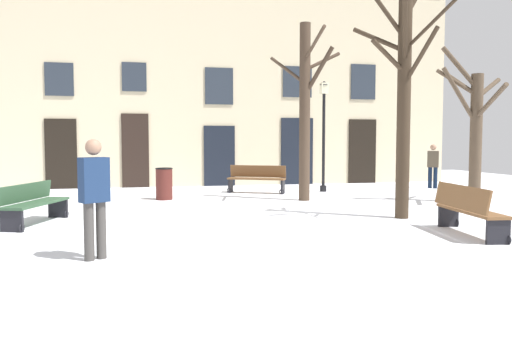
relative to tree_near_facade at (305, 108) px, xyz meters
The scene contains 12 objects.
ground_plane 4.09m from the tree_near_facade, 122.12° to the right, with size 29.68×29.68×0.00m, color white.
building_facade 5.66m from the tree_near_facade, 107.74° to the left, with size 18.55×0.60×8.36m.
tree_near_facade is the anchor object (origin of this frame).
tree_right_of_center 3.62m from the tree_near_facade, 72.56° to the right, with size 1.61×2.26×5.26m.
tree_foreground 4.62m from the tree_near_facade, 17.93° to the right, with size 2.14×2.15×4.25m.
streetlamp 2.58m from the tree_near_facade, 58.28° to the left, with size 0.30×0.30×3.68m.
litter_bin 4.59m from the tree_near_facade, 165.32° to the left, with size 0.50×0.50×0.92m.
bench_back_to_back_right 5.96m from the tree_near_facade, 76.36° to the right, with size 0.68×1.82×0.90m.
bench_far_corner 7.39m from the tree_near_facade, 158.53° to the right, with size 1.02×1.90×0.83m.
bench_near_lamp 3.22m from the tree_near_facade, 112.76° to the left, with size 1.88×1.25×0.90m.
person_crossing_plaza 7.90m from the tree_near_facade, 130.44° to the right, with size 0.44×0.39×1.71m.
person_strolling 6.32m from the tree_near_facade, 23.42° to the left, with size 0.44×0.40×1.58m.
Camera 1 is at (-2.50, -10.19, 1.67)m, focal length 33.32 mm.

